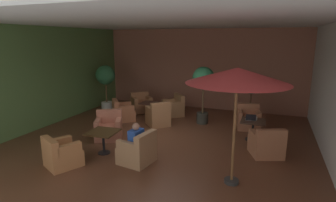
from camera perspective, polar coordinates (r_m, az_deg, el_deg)
ground_plane at (r=8.55m, az=-1.12°, el=-8.32°), size 9.07×9.11×0.02m
wall_back_brick at (r=12.34m, az=6.90°, el=6.63°), size 9.07×0.08×3.52m
wall_left_accent at (r=10.62m, az=-24.27°, el=4.59°), size 0.08×9.11×3.52m
ceiling_slab at (r=7.99m, az=-1.23°, el=16.22°), size 9.07×9.11×0.06m
cafe_table_front_left at (r=8.84m, az=17.38°, el=-4.92°), size 0.73×0.73×0.63m
armchair_front_left_north at (r=9.99m, az=16.46°, el=-3.74°), size 0.90×0.92×0.84m
armchair_front_left_east at (r=7.85m, az=19.92°, el=-8.57°), size 1.00×1.01×0.83m
cafe_table_front_right at (r=7.68m, az=-13.41°, el=-7.04°), size 0.81×0.81×0.63m
armchair_front_right_north at (r=7.30m, az=-21.36°, el=-10.42°), size 0.98×1.00×0.78m
armchair_front_right_east at (r=7.04m, az=-6.34°, el=-10.37°), size 0.87×0.88×0.84m
armchair_front_right_south at (r=8.83m, az=-12.28°, el=-5.63°), size 1.05×1.05×0.88m
cafe_table_mid_center at (r=10.80m, az=-4.02°, el=-1.06°), size 0.64×0.64×0.63m
armchair_mid_center_north at (r=11.80m, az=-5.59°, el=-0.74°), size 1.05×1.05×0.82m
armchair_mid_center_east at (r=10.66m, az=-9.46°, el=-2.39°), size 1.10×1.10×0.81m
armchair_mid_center_south at (r=9.89m, az=-2.06°, el=-3.23°), size 1.07×1.07×0.90m
armchair_mid_center_west at (r=11.17m, az=1.16°, el=-1.46°), size 1.09×1.09×0.86m
patio_umbrella_tall_red at (r=5.64m, az=14.32°, el=5.00°), size 2.09×2.09×2.53m
potted_tree_left_corner at (r=9.96m, az=7.41°, el=3.73°), size 0.79×0.79×2.11m
potted_tree_mid_left at (r=10.79m, az=16.99°, el=1.29°), size 0.58×0.58×1.62m
potted_tree_mid_right at (r=11.96m, az=-12.93°, el=4.40°), size 0.82×0.82×1.99m
patron_blue_shirt at (r=6.92m, az=-6.70°, el=-7.43°), size 0.30×0.43×0.61m
iced_drink_cup at (r=8.86m, az=17.93°, el=-3.48°), size 0.08×0.08×0.11m
open_laptop at (r=8.80m, az=16.90°, el=-3.52°), size 0.35×0.28×0.20m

